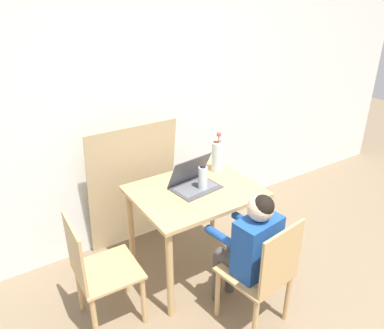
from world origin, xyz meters
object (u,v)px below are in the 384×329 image
chair_occupied (263,274)px  water_bottle (203,178)px  chair_spare (98,271)px  person_seated (251,243)px  flower_vase (217,155)px  laptop (193,180)px

chair_occupied → water_bottle: size_ratio=4.16×
chair_spare → water_bottle: water_bottle is taller
person_seated → flower_vase: flower_vase is taller
chair_occupied → laptop: (-0.06, 0.75, 0.37)m
chair_spare → person_seated: size_ratio=0.85×
chair_spare → person_seated: 1.03m
chair_occupied → person_seated: person_seated is taller
laptop → water_bottle: (0.04, -0.07, 0.04)m
chair_spare → flower_vase: 1.27m
person_seated → laptop: size_ratio=2.68×
person_seated → water_bottle: (-0.00, 0.56, 0.23)m
chair_occupied → chair_spare: bearing=-41.8°
water_bottle → person_seated: bearing=-89.9°
chair_occupied → water_bottle: (-0.02, 0.68, 0.41)m
flower_vase → laptop: bearing=-158.2°
chair_occupied → flower_vase: flower_vase is taller
laptop → water_bottle: laptop is taller
person_seated → flower_vase: (0.27, 0.76, 0.27)m
chair_occupied → person_seated: size_ratio=0.85×
flower_vase → water_bottle: bearing=-144.5°
chair_occupied → chair_spare: size_ratio=1.00×
water_bottle → chair_occupied: bearing=-88.6°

